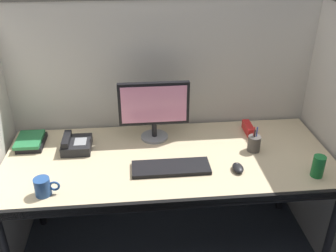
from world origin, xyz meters
TOP-DOWN VIEW (x-y plane):
  - cubicle_partition_rear at (0.00, 0.74)m, footprint 2.21×0.06m
  - desk at (0.00, 0.29)m, footprint 1.90×0.80m
  - monitor_center at (-0.07, 0.53)m, footprint 0.43×0.17m
  - keyboard_main at (-0.00, 0.18)m, footprint 0.43×0.15m
  - computer_mouse at (0.36, 0.13)m, footprint 0.06×0.10m
  - red_stapler at (0.54, 0.55)m, footprint 0.04×0.15m
  - book_stack at (-0.82, 0.52)m, footprint 0.16×0.21m
  - desk_phone at (-0.55, 0.44)m, footprint 0.17×0.19m
  - soda_can at (0.77, 0.04)m, footprint 0.07×0.07m
  - pen_cup at (0.51, 0.33)m, footprint 0.08×0.08m
  - coffee_mug at (-0.65, 0.02)m, footprint 0.13×0.08m

SIDE VIEW (x-z plane):
  - desk at x=0.00m, z-range 0.32..1.06m
  - keyboard_main at x=0.00m, z-range 0.74..0.76m
  - computer_mouse at x=0.36m, z-range 0.74..0.77m
  - book_stack at x=-0.82m, z-range 0.74..0.79m
  - red_stapler at x=0.54m, z-range 0.74..0.80m
  - desk_phone at x=-0.55m, z-range 0.73..0.82m
  - coffee_mug at x=-0.65m, z-range 0.74..0.84m
  - pen_cup at x=0.51m, z-range 0.71..0.87m
  - cubicle_partition_rear at x=0.00m, z-range 0.00..1.58m
  - soda_can at x=0.77m, z-range 0.74..0.86m
  - monitor_center at x=-0.07m, z-range 0.77..1.14m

